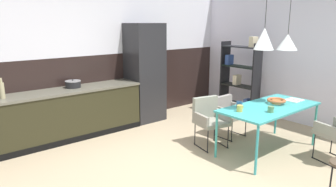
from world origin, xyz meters
name	(u,v)px	position (x,y,z in m)	size (l,w,h in m)	color
ground_plane	(204,171)	(0.00, 0.00, 0.00)	(8.12, 8.12, 0.00)	tan
back_wall_splashback_dark	(105,89)	(0.00, 2.81, 0.70)	(6.25, 0.12, 1.41)	black
back_wall_panel_upper	(102,18)	(0.00, 2.81, 2.11)	(6.25, 0.12, 1.41)	silver
side_wall_right	(318,56)	(3.06, 0.00, 1.41)	(0.12, 5.73, 2.81)	silver
kitchen_counter	(48,118)	(-1.30, 2.45, 0.44)	(3.38, 0.63, 0.89)	#2C2918
refrigerator_column	(145,73)	(0.74, 2.45, 1.01)	(0.68, 0.60, 2.01)	#232326
dining_table	(270,109)	(1.29, -0.15, 0.70)	(1.71, 0.80, 0.75)	teal
armchair_facing_counter	(228,110)	(1.34, 0.72, 0.48)	(0.50, 0.48, 0.72)	gray
armchair_corner_seat	(209,116)	(0.74, 0.62, 0.52)	(0.57, 0.56, 0.81)	gray
fruit_bowl	(276,101)	(1.50, -0.13, 0.80)	(0.30, 0.30, 0.08)	#B2662D
open_book	(294,100)	(1.92, -0.20, 0.76)	(0.28, 0.24, 0.02)	white
mug_wide_latte	(239,104)	(0.84, 0.10, 0.80)	(0.12, 0.08, 0.10)	#335B93
mug_dark_espresso	(240,108)	(0.69, -0.03, 0.80)	(0.13, 0.09, 0.10)	gold
mug_tall_blue	(271,109)	(1.00, -0.35, 0.79)	(0.13, 0.09, 0.09)	#5B8456
cooking_pot	(73,84)	(-0.78, 2.52, 0.95)	(0.27, 0.27, 0.15)	black
bottle_spice_small	(2,90)	(-1.94, 2.43, 1.02)	(0.07, 0.07, 0.32)	tan
open_shelf_unit	(240,76)	(2.51, 1.38, 0.88)	(0.30, 0.88, 1.74)	black
pendant_lamp_over_table_near	(264,39)	(0.94, -0.19, 1.80)	(0.28, 0.28, 1.11)	black
pendant_lamp_over_table_far	(287,42)	(1.63, -0.16, 1.73)	(0.31, 0.31, 1.16)	black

